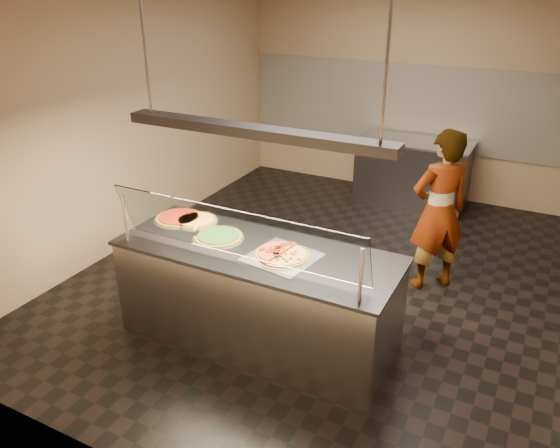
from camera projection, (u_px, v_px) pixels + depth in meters
The scene contains 19 objects.
ground at pixel (326, 276), 6.07m from camera, with size 5.00×6.00×0.02m, color black.
wall_back at pixel (410, 92), 7.87m from camera, with size 5.00×0.02×3.00m, color #9B7C64.
wall_front at pixel (123, 283), 3.01m from camera, with size 5.00×0.02×3.00m, color #9B7C64.
wall_left at pixel (135, 117), 6.48m from camera, with size 0.02×6.00×3.00m, color #9B7C64.
tile_band at pixel (409, 106), 7.93m from camera, with size 4.90×0.02×1.20m, color silver.
serving_counter at pixel (258, 296), 4.81m from camera, with size 2.45×0.94×0.93m.
sneeze_guard at pixel (234, 234), 4.21m from camera, with size 2.21×0.18×0.54m.
perforated_tray at pixel (282, 256), 4.49m from camera, with size 0.60×0.60×0.01m.
half_pizza_pepperoni at pixel (271, 251), 4.52m from camera, with size 0.28×0.46×0.05m.
half_pizza_sausage at pixel (294, 257), 4.43m from camera, with size 0.28×0.46×0.04m.
pizza_spinach at pixel (219, 236), 4.81m from camera, with size 0.45×0.45×0.03m.
pizza_cheese at pixel (196, 220), 5.13m from camera, with size 0.41×0.41×0.03m.
pizza_tomato at pixel (179, 218), 5.18m from camera, with size 0.46×0.46×0.03m.
pizza_spatula at pixel (199, 230), 4.90m from camera, with size 0.24×0.21×0.02m.
prep_table at pixel (412, 172), 7.83m from camera, with size 1.57×0.74×0.93m.
worker at pixel (439, 211), 5.54m from camera, with size 0.63×0.41×1.72m, color #2B2731.
heat_lamp_housing at pixel (254, 131), 4.19m from camera, with size 2.30×0.18×0.08m, color #35353A.
lamp_rod_left at pixel (145, 50), 4.38m from camera, with size 0.02×0.02×1.01m, color #B7B7BC.
lamp_rod_right at pixel (386, 68), 3.55m from camera, with size 0.02×0.02×1.01m, color #B7B7BC.
Camera 1 is at (1.96, -4.92, 3.05)m, focal length 35.00 mm.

